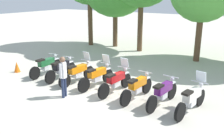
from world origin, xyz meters
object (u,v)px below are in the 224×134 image
object	(u,v)px
motorcycle_1	(61,69)
motorcycle_4	(116,81)
motorcycle_5	(137,87)
person_0	(63,74)
motorcycle_6	(163,92)
motorcycle_2	(78,72)
motorcycle_3	(97,76)
motorcycle_0	(46,65)
traffic_cone	(17,67)
motorcycle_7	(192,99)

from	to	relation	value
motorcycle_1	motorcycle_4	distance (m)	3.14
motorcycle_5	person_0	xyz separation A→B (m)	(-2.53, -1.40, 0.46)
motorcycle_6	motorcycle_5	bearing A→B (deg)	97.09
motorcycle_1	motorcycle_2	distance (m)	1.05
motorcycle_3	person_0	xyz separation A→B (m)	(-0.45, -1.60, 0.45)
motorcycle_0	motorcycle_5	world-z (taller)	same
motorcycle_0	traffic_cone	world-z (taller)	motorcycle_0
motorcycle_5	person_0	size ratio (longest dim) A/B	1.32
motorcycle_2	person_0	distance (m)	1.71
motorcycle_1	motorcycle_5	xyz separation A→B (m)	(4.18, -0.16, 0.00)
motorcycle_1	motorcycle_7	distance (m)	6.28
motorcycle_5	traffic_cone	distance (m)	6.90
motorcycle_4	motorcycle_6	xyz separation A→B (m)	(2.09, -0.09, -0.01)
motorcycle_5	motorcycle_7	distance (m)	2.09
motorcycle_2	motorcycle_3	bearing A→B (deg)	-82.62
motorcycle_1	motorcycle_2	xyz separation A→B (m)	(1.05, -0.01, 0.01)
motorcycle_1	motorcycle_5	size ratio (longest dim) A/B	1.00
motorcycle_0	person_0	xyz separation A→B (m)	(2.69, -1.57, 0.46)
person_0	traffic_cone	world-z (taller)	person_0
motorcycle_1	motorcycle_3	distance (m)	2.10
motorcycle_3	motorcycle_4	world-z (taller)	same
motorcycle_2	motorcycle_4	world-z (taller)	same
person_0	motorcycle_4	bearing A→B (deg)	35.14
motorcycle_3	traffic_cone	world-z (taller)	motorcycle_3
motorcycle_3	motorcycle_7	bearing A→B (deg)	-86.73
motorcycle_2	motorcycle_4	size ratio (longest dim) A/B	1.00
motorcycle_2	motorcycle_1	bearing A→B (deg)	93.56
motorcycle_5	person_0	distance (m)	2.93
motorcycle_4	motorcycle_0	bearing A→B (deg)	93.21
motorcycle_1	person_0	world-z (taller)	person_0
motorcycle_4	motorcycle_3	bearing A→B (deg)	88.90
motorcycle_5	motorcycle_7	world-z (taller)	motorcycle_7
motorcycle_5	motorcycle_7	size ratio (longest dim) A/B	1.01
motorcycle_5	motorcycle_6	xyz separation A→B (m)	(1.04, 0.02, 0.00)
motorcycle_2	traffic_cone	world-z (taller)	motorcycle_2
motorcycle_4	motorcycle_5	bearing A→B (deg)	-91.90
motorcycle_2	motorcycle_3	size ratio (longest dim) A/B	1.00
motorcycle_0	motorcycle_7	distance (m)	7.32
motorcycle_1	person_0	bearing A→B (deg)	-138.85
motorcycle_0	person_0	bearing A→B (deg)	-124.74
motorcycle_2	motorcycle_3	world-z (taller)	same
motorcycle_3	motorcycle_6	xyz separation A→B (m)	(3.13, -0.19, -0.01)
motorcycle_5	traffic_cone	world-z (taller)	motorcycle_5
motorcycle_2	person_0	size ratio (longest dim) A/B	1.32
motorcycle_6	person_0	xyz separation A→B (m)	(-3.58, -1.41, 0.46)
motorcycle_2	motorcycle_7	bearing A→B (deg)	-87.44
traffic_cone	person_0	bearing A→B (deg)	-13.66
motorcycle_0	motorcycle_7	size ratio (longest dim) A/B	1.01
motorcycle_1	motorcycle_2	bearing A→B (deg)	-96.15
motorcycle_4	motorcycle_5	xyz separation A→B (m)	(1.04, -0.11, -0.01)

